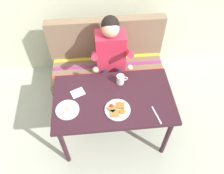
% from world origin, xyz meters
% --- Properties ---
extents(ground_plane, '(8.00, 8.00, 0.00)m').
position_xyz_m(ground_plane, '(0.00, 0.00, 0.00)').
color(ground_plane, '#ACB3A2').
extents(table, '(1.20, 0.70, 0.73)m').
position_xyz_m(table, '(0.00, 0.00, 0.65)').
color(table, '#311520').
rests_on(table, ground).
extents(couch, '(1.44, 0.56, 1.00)m').
position_xyz_m(couch, '(0.00, 0.76, 0.33)').
color(couch, '#7D654F').
rests_on(couch, ground).
extents(person, '(0.45, 0.61, 1.21)m').
position_xyz_m(person, '(0.03, 0.59, 0.74)').
color(person, '#C82742').
rests_on(person, ground).
extents(plate_breakfast, '(0.25, 0.25, 0.05)m').
position_xyz_m(plate_breakfast, '(0.02, -0.15, 0.74)').
color(plate_breakfast, white).
rests_on(plate_breakfast, table).
extents(plate_eggs, '(0.23, 0.23, 0.04)m').
position_xyz_m(plate_eggs, '(-0.45, -0.10, 0.74)').
color(plate_eggs, white).
rests_on(plate_eggs, table).
extents(coffee_mug, '(0.12, 0.08, 0.10)m').
position_xyz_m(coffee_mug, '(0.09, 0.19, 0.78)').
color(coffee_mug, white).
rests_on(coffee_mug, table).
extents(napkin, '(0.16, 0.14, 0.01)m').
position_xyz_m(napkin, '(-0.35, 0.10, 0.73)').
color(napkin, silver).
rests_on(napkin, table).
extents(knife, '(0.06, 0.20, 0.00)m').
position_xyz_m(knife, '(0.38, -0.24, 0.73)').
color(knife, silver).
rests_on(knife, table).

